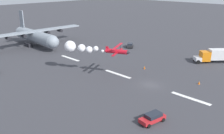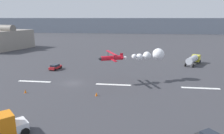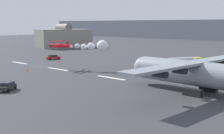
{
  "view_description": "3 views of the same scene",
  "coord_description": "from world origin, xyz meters",
  "px_view_note": "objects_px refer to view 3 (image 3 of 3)",
  "views": [
    {
      "loc": [
        -28.27,
        41.05,
        20.98
      ],
      "look_at": [
        9.28,
        2.2,
        2.4
      ],
      "focal_mm": 39.6,
      "sensor_mm": 36.0,
      "label": 1
    },
    {
      "loc": [
        15.06,
        -45.23,
        14.78
      ],
      "look_at": [
        9.03,
        0.98,
        3.86
      ],
      "focal_mm": 33.8,
      "sensor_mm": 36.0,
      "label": 2
    },
    {
      "loc": [
        73.58,
        -47.79,
        11.58
      ],
      "look_at": [
        28.68,
        0.0,
        2.39
      ],
      "focal_mm": 49.52,
      "sensor_mm": 36.0,
      "label": 3
    }
  ],
  "objects_px": {
    "cargo_transport_plane": "(190,72)",
    "stunt_biplane_red": "(90,46)",
    "fuel_tanker_truck": "(185,62)",
    "followme_car_yellow": "(7,86)",
    "traffic_cone_far": "(27,70)",
    "airport_staff_sedan": "(53,57)"
  },
  "relations": [
    {
      "from": "cargo_transport_plane",
      "to": "stunt_biplane_red",
      "type": "relative_size",
      "value": 2.3
    },
    {
      "from": "stunt_biplane_red",
      "to": "fuel_tanker_truck",
      "type": "height_order",
      "value": "stunt_biplane_red"
    },
    {
      "from": "fuel_tanker_truck",
      "to": "followme_car_yellow",
      "type": "relative_size",
      "value": 2.18
    },
    {
      "from": "traffic_cone_far",
      "to": "fuel_tanker_truck",
      "type": "bearing_deg",
      "value": 51.26
    },
    {
      "from": "stunt_biplane_red",
      "to": "traffic_cone_far",
      "type": "bearing_deg",
      "value": -128.21
    },
    {
      "from": "stunt_biplane_red",
      "to": "cargo_transport_plane",
      "type": "bearing_deg",
      "value": -9.8
    },
    {
      "from": "stunt_biplane_red",
      "to": "followme_car_yellow",
      "type": "distance_m",
      "value": 27.98
    },
    {
      "from": "cargo_transport_plane",
      "to": "stunt_biplane_red",
      "type": "bearing_deg",
      "value": 170.2
    },
    {
      "from": "airport_staff_sedan",
      "to": "traffic_cone_far",
      "type": "distance_m",
      "value": 25.4
    },
    {
      "from": "stunt_biplane_red",
      "to": "traffic_cone_far",
      "type": "distance_m",
      "value": 16.42
    },
    {
      "from": "airport_staff_sedan",
      "to": "traffic_cone_far",
      "type": "bearing_deg",
      "value": -50.25
    },
    {
      "from": "cargo_transport_plane",
      "to": "followme_car_yellow",
      "type": "height_order",
      "value": "cargo_transport_plane"
    },
    {
      "from": "stunt_biplane_red",
      "to": "followme_car_yellow",
      "type": "height_order",
      "value": "stunt_biplane_red"
    },
    {
      "from": "stunt_biplane_red",
      "to": "airport_staff_sedan",
      "type": "bearing_deg",
      "value": 163.92
    },
    {
      "from": "cargo_transport_plane",
      "to": "stunt_biplane_red",
      "type": "xyz_separation_m",
      "value": [
        -31.06,
        5.37,
        2.6
      ]
    },
    {
      "from": "stunt_biplane_red",
      "to": "fuel_tanker_truck",
      "type": "relative_size",
      "value": 1.6
    },
    {
      "from": "fuel_tanker_truck",
      "to": "followme_car_yellow",
      "type": "xyz_separation_m",
      "value": [
        -8.41,
        -45.94,
        -0.94
      ]
    },
    {
      "from": "cargo_transport_plane",
      "to": "fuel_tanker_truck",
      "type": "distance_m",
      "value": 29.2
    },
    {
      "from": "fuel_tanker_truck",
      "to": "airport_staff_sedan",
      "type": "height_order",
      "value": "fuel_tanker_truck"
    },
    {
      "from": "stunt_biplane_red",
      "to": "airport_staff_sedan",
      "type": "distance_m",
      "value": 27.33
    },
    {
      "from": "fuel_tanker_truck",
      "to": "traffic_cone_far",
      "type": "bearing_deg",
      "value": -128.74
    },
    {
      "from": "cargo_transport_plane",
      "to": "stunt_biplane_red",
      "type": "distance_m",
      "value": 31.63
    }
  ]
}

